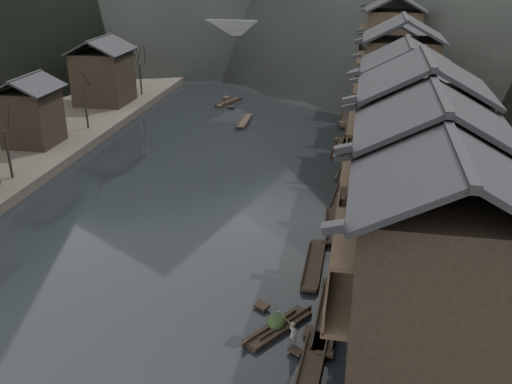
# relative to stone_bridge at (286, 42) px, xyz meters

# --- Properties ---
(water) EXTENTS (300.00, 300.00, 0.00)m
(water) POSITION_rel_stone_bridge_xyz_m (0.00, -72.00, -5.11)
(water) COLOR black
(water) RESTS_ON ground
(left_bank) EXTENTS (40.00, 200.00, 1.20)m
(left_bank) POSITION_rel_stone_bridge_xyz_m (-35.00, -32.00, -4.51)
(left_bank) COLOR #2D2823
(left_bank) RESTS_ON ground
(stilt_houses) EXTENTS (9.00, 67.60, 15.12)m
(stilt_houses) POSITION_rel_stone_bridge_xyz_m (17.28, -52.77, 3.66)
(stilt_houses) COLOR black
(stilt_houses) RESTS_ON ground
(left_houses) EXTENTS (8.10, 53.20, 8.73)m
(left_houses) POSITION_rel_stone_bridge_xyz_m (-20.50, -51.88, 0.55)
(left_houses) COLOR black
(left_houses) RESTS_ON left_bank
(bare_trees) EXTENTS (3.59, 60.18, 7.18)m
(bare_trees) POSITION_rel_stone_bridge_xyz_m (-17.00, -56.13, 1.04)
(bare_trees) COLOR black
(bare_trees) RESTS_ON left_bank
(moored_sampans) EXTENTS (2.82, 54.38, 0.47)m
(moored_sampans) POSITION_rel_stone_bridge_xyz_m (12.15, -54.71, -4.91)
(moored_sampans) COLOR black
(moored_sampans) RESTS_ON water
(midriver_boats) EXTENTS (6.21, 15.12, 0.45)m
(midriver_boats) POSITION_rel_stone_bridge_xyz_m (-2.70, -28.45, -4.91)
(midriver_boats) COLOR black
(midriver_boats) RESTS_ON water
(stone_bridge) EXTENTS (40.00, 6.00, 9.00)m
(stone_bridge) POSITION_rel_stone_bridge_xyz_m (0.00, 0.00, 0.00)
(stone_bridge) COLOR #4C4C4F
(stone_bridge) RESTS_ON ground
(hero_sampan) EXTENTS (3.69, 4.86, 0.44)m
(hero_sampan) POSITION_rel_stone_bridge_xyz_m (9.85, -74.10, -4.91)
(hero_sampan) COLOR black
(hero_sampan) RESTS_ON water
(cargo_heap) EXTENTS (1.16, 1.52, 0.70)m
(cargo_heap) POSITION_rel_stone_bridge_xyz_m (9.71, -73.90, -4.32)
(cargo_heap) COLOR black
(cargo_heap) RESTS_ON hero_sampan
(boatman) EXTENTS (0.68, 0.67, 1.58)m
(boatman) POSITION_rel_stone_bridge_xyz_m (10.88, -75.62, -3.88)
(boatman) COLOR #5A5A5D
(boatman) RESTS_ON hero_sampan
(bamboo_pole) EXTENTS (1.80, 2.12, 3.67)m
(bamboo_pole) POSITION_rel_stone_bridge_xyz_m (11.08, -75.62, -1.25)
(bamboo_pole) COLOR #8C7A51
(bamboo_pole) RESTS_ON boatman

